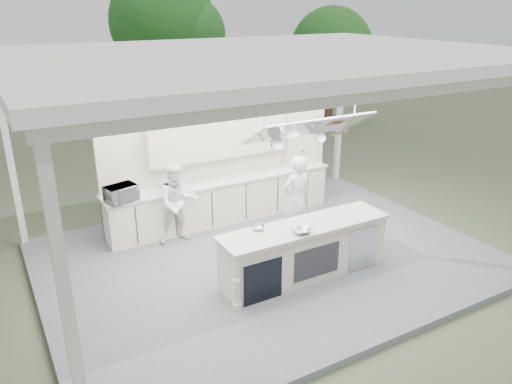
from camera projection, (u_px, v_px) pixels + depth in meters
ground at (267, 261)px, 9.43m from camera, size 90.00×90.00×0.00m
stage_deck at (268, 259)px, 9.41m from camera, size 8.00×6.00×0.12m
tent at (270, 60)px, 8.09m from camera, size 8.20×6.20×3.86m
demo_island at (304, 251)px, 8.56m from camera, size 3.10×0.79×0.95m
back_counter at (223, 200)px, 10.76m from camera, size 5.08×0.72×0.95m
back_wall_unit at (236, 151)px, 10.79m from camera, size 5.05×0.48×2.25m
tree_cluster at (109, 45)px, 16.11m from camera, size 19.55×9.40×5.85m
head_chef at (296, 199)px, 9.68m from camera, size 0.66×0.44×1.76m
sous_chef at (178, 203)px, 9.69m from camera, size 0.85×0.70×1.62m
toaster_oven at (121, 194)px, 9.35m from camera, size 0.64×0.51×0.31m
bowl_large at (302, 231)px, 8.12m from camera, size 0.33×0.33×0.08m
bowl_small at (258, 228)px, 8.24m from camera, size 0.23×0.23×0.07m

